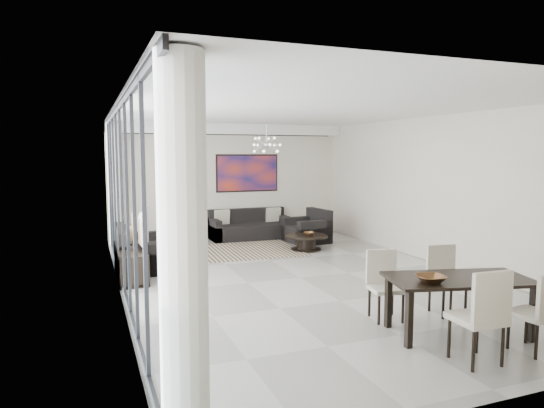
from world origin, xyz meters
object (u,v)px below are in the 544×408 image
coffee_table (306,242)px  sofa_main (250,229)px  dining_table (459,285)px  television (139,228)px  tv_console (130,262)px

coffee_table → sofa_main: size_ratio=0.47×
dining_table → coffee_table: bearing=85.0°
sofa_main → coffee_table: bearing=-69.7°
television → sofa_main: bearing=-38.6°
coffee_table → television: 3.93m
dining_table → sofa_main: bearing=91.9°
tv_console → television: television is taller
coffee_table → dining_table: 5.32m
television → dining_table: bearing=-134.8°
tv_console → dining_table: size_ratio=0.91×
coffee_table → sofa_main: bearing=110.3°
tv_console → dining_table: dining_table is taller
coffee_table → tv_console: size_ratio=0.58×
tv_console → sofa_main: bearing=42.6°
television → dining_table: television is taller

